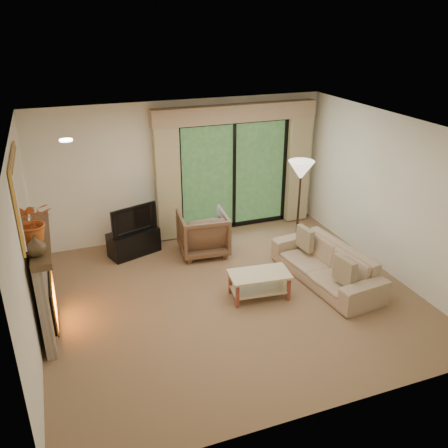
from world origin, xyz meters
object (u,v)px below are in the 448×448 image
object	(u,v)px
media_console	(134,242)
sofa	(326,265)
armchair	(203,233)
coffee_table	(259,285)

from	to	relation	value
media_console	sofa	bearing A→B (deg)	-55.52
armchair	coffee_table	distance (m)	1.75
armchair	sofa	bearing A→B (deg)	138.90
sofa	coffee_table	size ratio (longest dim) A/B	2.24
coffee_table	media_console	bearing A→B (deg)	132.02
media_console	armchair	bearing A→B (deg)	-37.30
armchair	sofa	xyz separation A→B (m)	(1.55, -1.64, -0.09)
media_console	sofa	size ratio (longest dim) A/B	0.44
media_console	sofa	world-z (taller)	sofa
media_console	armchair	size ratio (longest dim) A/B	1.04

